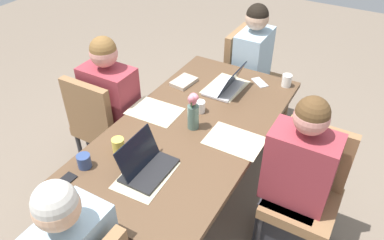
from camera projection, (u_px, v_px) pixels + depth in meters
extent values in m
plane|color=#756656|center=(192.00, 199.00, 2.93)|extent=(10.00, 10.00, 0.00)
cube|color=brown|center=(192.00, 128.00, 2.51)|extent=(1.83, 0.95, 0.04)
cylinder|color=brown|center=(281.00, 123.00, 3.15)|extent=(0.07, 0.07, 0.69)
cylinder|color=brown|center=(70.00, 227.00, 2.30)|extent=(0.07, 0.07, 0.69)
cylinder|color=brown|center=(200.00, 98.00, 3.46)|extent=(0.07, 0.07, 0.69)
cube|color=olive|center=(252.00, 82.00, 3.56)|extent=(0.44, 0.44, 0.08)
cube|color=olive|center=(236.00, 53.00, 3.48)|extent=(0.42, 0.06, 0.45)
cylinder|color=#333338|center=(275.00, 98.00, 3.75)|extent=(0.04, 0.04, 0.37)
cylinder|color=#333338|center=(261.00, 117.00, 3.49)|extent=(0.04, 0.04, 0.37)
cylinder|color=#333338|center=(240.00, 88.00, 3.90)|extent=(0.04, 0.04, 0.37)
cylinder|color=#333338|center=(225.00, 106.00, 3.64)|extent=(0.04, 0.04, 0.37)
cube|color=#2D2D33|center=(248.00, 101.00, 3.63)|extent=(0.34, 0.36, 0.45)
cube|color=#99B7CC|center=(253.00, 58.00, 3.34)|extent=(0.40, 0.24, 0.50)
sphere|color=tan|center=(257.00, 18.00, 3.12)|extent=(0.20, 0.20, 0.20)
sphere|color=black|center=(258.00, 15.00, 3.10)|extent=(0.19, 0.19, 0.19)
cube|color=olive|center=(301.00, 203.00, 2.37)|extent=(0.44, 0.44, 0.08)
cube|color=olive|center=(317.00, 155.00, 2.34)|extent=(0.06, 0.42, 0.45)
cylinder|color=#333338|center=(258.00, 234.00, 2.45)|extent=(0.04, 0.04, 0.37)
cylinder|color=#333338|center=(330.00, 217.00, 2.56)|extent=(0.04, 0.04, 0.37)
cylinder|color=#333338|center=(277.00, 196.00, 2.71)|extent=(0.04, 0.04, 0.37)
cube|color=#2D2D33|center=(287.00, 218.00, 2.50)|extent=(0.36, 0.34, 0.45)
cube|color=#93333D|center=(300.00, 167.00, 2.22)|extent=(0.24, 0.40, 0.50)
sphere|color=tan|center=(312.00, 117.00, 2.00)|extent=(0.20, 0.20, 0.20)
sphere|color=#51381E|center=(313.00, 113.00, 1.98)|extent=(0.19, 0.19, 0.19)
sphere|color=#DEAA86|center=(56.00, 208.00, 1.50)|extent=(0.20, 0.20, 0.20)
sphere|color=beige|center=(55.00, 203.00, 1.49)|extent=(0.19, 0.19, 0.19)
cube|color=olive|center=(109.00, 125.00, 3.02)|extent=(0.44, 0.44, 0.08)
cube|color=olive|center=(88.00, 110.00, 2.73)|extent=(0.06, 0.42, 0.45)
cylinder|color=#333338|center=(110.00, 127.00, 3.36)|extent=(0.04, 0.04, 0.37)
cylinder|color=#333338|center=(144.00, 141.00, 3.21)|extent=(0.04, 0.04, 0.37)
cylinder|color=#333338|center=(81.00, 152.00, 3.10)|extent=(0.04, 0.04, 0.37)
cylinder|color=#333338|center=(116.00, 167.00, 2.95)|extent=(0.04, 0.04, 0.37)
cube|color=#2D2D33|center=(118.00, 145.00, 3.11)|extent=(0.36, 0.34, 0.45)
cube|color=#93333D|center=(111.00, 97.00, 2.82)|extent=(0.24, 0.40, 0.50)
sphere|color=tan|center=(104.00, 53.00, 2.60)|extent=(0.20, 0.20, 0.20)
sphere|color=brown|center=(103.00, 49.00, 2.58)|extent=(0.19, 0.19, 0.19)
cylinder|color=#4C6B60|center=(193.00, 117.00, 2.43)|extent=(0.08, 0.08, 0.17)
sphere|color=#DB7584|center=(194.00, 97.00, 2.35)|extent=(0.06, 0.06, 0.06)
cylinder|color=#477A3D|center=(194.00, 101.00, 2.37)|extent=(0.01, 0.01, 0.06)
sphere|color=#DB7584|center=(193.00, 101.00, 2.36)|extent=(0.05, 0.05, 0.05)
cylinder|color=#477A3D|center=(193.00, 104.00, 2.37)|extent=(0.01, 0.01, 0.03)
sphere|color=#DB7584|center=(191.00, 99.00, 2.32)|extent=(0.05, 0.05, 0.05)
cylinder|color=#477A3D|center=(191.00, 104.00, 2.34)|extent=(0.01, 0.01, 0.07)
sphere|color=#DB7584|center=(195.00, 98.00, 2.33)|extent=(0.05, 0.05, 0.05)
cylinder|color=#477A3D|center=(195.00, 102.00, 2.35)|extent=(0.01, 0.01, 0.07)
cube|color=beige|center=(225.00, 87.00, 2.89)|extent=(0.37, 0.28, 0.00)
cube|color=beige|center=(235.00, 141.00, 2.37)|extent=(0.26, 0.36, 0.00)
cube|color=beige|center=(146.00, 175.00, 2.12)|extent=(0.37, 0.28, 0.00)
cube|color=beige|center=(155.00, 111.00, 2.63)|extent=(0.27, 0.37, 0.00)
cube|color=black|center=(150.00, 170.00, 2.14)|extent=(0.32, 0.22, 0.02)
cube|color=black|center=(138.00, 153.00, 2.11)|extent=(0.31, 0.08, 0.19)
cube|color=silver|center=(224.00, 88.00, 2.86)|extent=(0.32, 0.22, 0.02)
cube|color=black|center=(232.00, 79.00, 2.77)|extent=(0.31, 0.09, 0.18)
cylinder|color=white|center=(200.00, 107.00, 2.60)|extent=(0.08, 0.08, 0.08)
cylinder|color=#DBC64C|center=(118.00, 145.00, 2.27)|extent=(0.08, 0.08, 0.09)
cylinder|color=#33477A|center=(84.00, 161.00, 2.16)|extent=(0.08, 0.08, 0.08)
cylinder|color=white|center=(287.00, 81.00, 2.88)|extent=(0.07, 0.07, 0.10)
cube|color=#B2A38E|center=(184.00, 82.00, 2.93)|extent=(0.22, 0.16, 0.03)
cube|color=black|center=(63.00, 182.00, 2.08)|extent=(0.15, 0.08, 0.01)
cube|color=silver|center=(260.00, 82.00, 2.94)|extent=(0.15, 0.16, 0.01)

